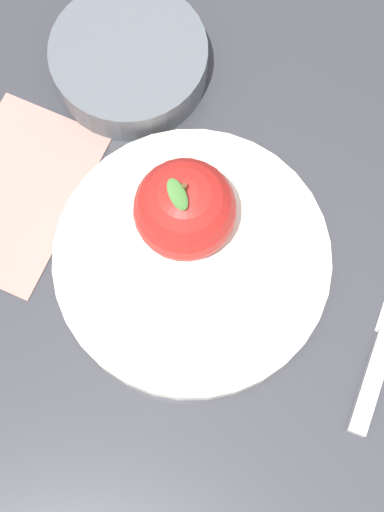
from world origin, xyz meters
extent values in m
plane|color=#2D2D33|center=(0.00, 0.00, 0.00)|extent=(2.40, 2.40, 0.00)
cylinder|color=silver|center=(0.02, -0.02, 0.01)|extent=(0.22, 0.22, 0.02)
torus|color=silver|center=(0.02, -0.02, 0.01)|extent=(0.22, 0.22, 0.01)
sphere|color=#B21E19|center=(0.00, -0.04, 0.06)|extent=(0.08, 0.08, 0.08)
cylinder|color=#4C3319|center=(0.00, -0.04, 0.10)|extent=(0.00, 0.00, 0.01)
ellipsoid|color=#386628|center=(0.01, -0.04, 0.11)|extent=(0.02, 0.03, 0.01)
cylinder|color=#4C5156|center=(-0.09, -0.17, 0.02)|extent=(0.13, 0.13, 0.04)
torus|color=#4C5156|center=(-0.09, -0.17, 0.03)|extent=(0.13, 0.13, 0.01)
cylinder|color=#3D4145|center=(-0.09, -0.17, 0.03)|extent=(0.11, 0.11, 0.01)
cube|color=silver|center=(0.01, 0.15, 0.01)|extent=(0.08, 0.04, 0.01)
cube|color=gray|center=(0.06, -0.17, 0.00)|extent=(0.18, 0.14, 0.00)
camera|label=1|loc=(0.15, 0.09, 0.59)|focal=52.81mm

